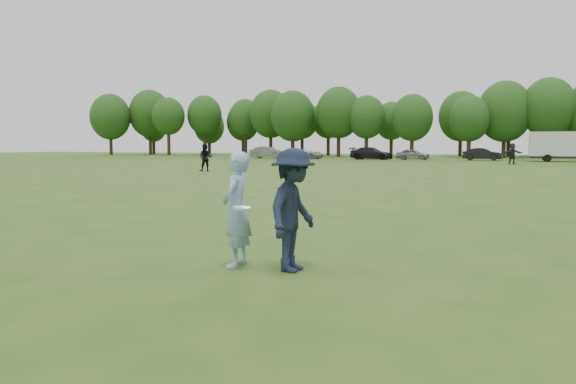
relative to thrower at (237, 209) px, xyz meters
The scene contains 13 objects.
ground 1.28m from the thrower, 10.45° to the right, with size 200.00×200.00×0.00m, color #2D4E15.
thrower is the anchor object (origin of this frame).
defender 0.94m from the thrower, ahead, with size 1.19×0.69×1.85m, color #171E32.
player_far_a 30.49m from the thrower, 120.32° to the left, with size 0.93×0.73×1.92m, color black.
player_far_d 48.73m from the thrower, 84.64° to the left, with size 1.84×0.59×1.99m, color black.
car_b 65.32m from the thrower, 112.74° to the left, with size 1.65×4.74×1.56m, color slate.
car_c 62.90m from the thrower, 108.35° to the left, with size 2.18×4.73×1.31m, color #A5A4A9.
car_d 60.68m from the thrower, 100.70° to the left, with size 2.11×5.18×1.50m, color black.
car_e 60.59m from the thrower, 96.03° to the left, with size 1.57×3.91×1.33m, color gray.
car_f 60.53m from the thrower, 88.57° to the left, with size 1.53×4.37×1.44m, color black.
disc_in_play 0.35m from the thrower, 50.91° to the right, with size 0.30×0.30×0.05m.
cargo_trailer 59.68m from the thrower, 80.03° to the left, with size 9.00×2.75×3.20m.
treeline 77.01m from the thrower, 87.23° to the left, with size 130.35×18.39×11.74m.
Camera 1 is at (2.96, -7.62, 1.91)m, focal length 35.00 mm.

